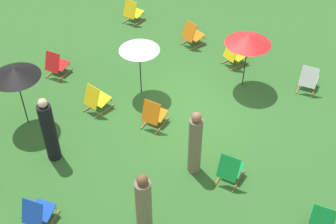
{
  "coord_description": "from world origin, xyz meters",
  "views": [
    {
      "loc": [
        -5.53,
        8.3,
        8.44
      ],
      "look_at": [
        0.0,
        1.2,
        0.5
      ],
      "focal_mm": 49.24,
      "sensor_mm": 36.0,
      "label": 1
    }
  ],
  "objects_px": {
    "deckchair_7": "(235,54)",
    "person_1": "(49,131)",
    "deckchair_10": "(154,114)",
    "deckchair_12": "(322,220)",
    "deckchair_13": "(230,169)",
    "umbrella_0": "(248,39)",
    "deckchair_1": "(192,35)",
    "deckchair_2": "(96,99)",
    "deckchair_14": "(56,65)",
    "person_2": "(195,144)",
    "umbrella_1": "(139,46)",
    "deckchair_4": "(38,213)",
    "deckchair_0": "(133,12)",
    "umbrella_2": "(15,72)",
    "person_0": "(144,205)"
  },
  "relations": [
    {
      "from": "umbrella_1",
      "to": "person_1",
      "type": "relative_size",
      "value": 0.94
    },
    {
      "from": "deckchair_7",
      "to": "deckchair_14",
      "type": "bearing_deg",
      "value": 61.3
    },
    {
      "from": "deckchair_2",
      "to": "umbrella_0",
      "type": "xyz_separation_m",
      "value": [
        -2.61,
        -3.45,
        1.22
      ]
    },
    {
      "from": "deckchair_7",
      "to": "person_1",
      "type": "relative_size",
      "value": 0.47
    },
    {
      "from": "deckchair_1",
      "to": "deckchair_10",
      "type": "xyz_separation_m",
      "value": [
        -1.48,
        3.82,
        0.0
      ]
    },
    {
      "from": "deckchair_14",
      "to": "umbrella_0",
      "type": "height_order",
      "value": "umbrella_0"
    },
    {
      "from": "umbrella_2",
      "to": "deckchair_0",
      "type": "bearing_deg",
      "value": -77.69
    },
    {
      "from": "deckchair_14",
      "to": "umbrella_0",
      "type": "xyz_separation_m",
      "value": [
        -4.7,
        -3.02,
        1.22
      ]
    },
    {
      "from": "deckchair_12",
      "to": "deckchair_13",
      "type": "height_order",
      "value": "same"
    },
    {
      "from": "deckchair_1",
      "to": "deckchair_12",
      "type": "height_order",
      "value": "same"
    },
    {
      "from": "deckchair_0",
      "to": "deckchair_2",
      "type": "bearing_deg",
      "value": 115.41
    },
    {
      "from": "deckchair_4",
      "to": "deckchair_12",
      "type": "xyz_separation_m",
      "value": [
        -4.83,
        -3.54,
        0.0
      ]
    },
    {
      "from": "deckchair_4",
      "to": "deckchair_7",
      "type": "height_order",
      "value": "same"
    },
    {
      "from": "deckchair_2",
      "to": "deckchair_14",
      "type": "xyz_separation_m",
      "value": [
        2.1,
        -0.43,
        0.0
      ]
    },
    {
      "from": "person_2",
      "to": "umbrella_1",
      "type": "bearing_deg",
      "value": 58.68
    },
    {
      "from": "umbrella_1",
      "to": "deckchair_14",
      "type": "bearing_deg",
      "value": 19.73
    },
    {
      "from": "person_1",
      "to": "deckchair_7",
      "type": "bearing_deg",
      "value": 151.96
    },
    {
      "from": "deckchair_7",
      "to": "deckchair_2",
      "type": "bearing_deg",
      "value": 83.87
    },
    {
      "from": "umbrella_0",
      "to": "deckchair_4",
      "type": "bearing_deg",
      "value": 82.4
    },
    {
      "from": "deckchair_4",
      "to": "deckchair_12",
      "type": "bearing_deg",
      "value": -161.51
    },
    {
      "from": "deckchair_2",
      "to": "deckchair_13",
      "type": "relative_size",
      "value": 1.0
    },
    {
      "from": "deckchair_4",
      "to": "deckchair_12",
      "type": "height_order",
      "value": "same"
    },
    {
      "from": "deckchair_0",
      "to": "deckchair_12",
      "type": "height_order",
      "value": "same"
    },
    {
      "from": "deckchair_10",
      "to": "deckchair_12",
      "type": "xyz_separation_m",
      "value": [
        -4.88,
        0.41,
        0.0
      ]
    },
    {
      "from": "deckchair_1",
      "to": "umbrella_0",
      "type": "relative_size",
      "value": 0.49
    },
    {
      "from": "deckchair_0",
      "to": "deckchair_4",
      "type": "relative_size",
      "value": 0.96
    },
    {
      "from": "deckchair_1",
      "to": "person_0",
      "type": "xyz_separation_m",
      "value": [
        -3.39,
        6.47,
        0.43
      ]
    },
    {
      "from": "deckchair_7",
      "to": "person_1",
      "type": "xyz_separation_m",
      "value": [
        1.42,
        6.13,
        0.51
      ]
    },
    {
      "from": "deckchair_0",
      "to": "person_2",
      "type": "relative_size",
      "value": 0.46
    },
    {
      "from": "deckchair_7",
      "to": "person_2",
      "type": "height_order",
      "value": "person_2"
    },
    {
      "from": "deckchair_12",
      "to": "deckchair_13",
      "type": "relative_size",
      "value": 1.02
    },
    {
      "from": "umbrella_2",
      "to": "person_0",
      "type": "bearing_deg",
      "value": 172.23
    },
    {
      "from": "deckchair_7",
      "to": "person_0",
      "type": "xyz_separation_m",
      "value": [
        -1.7,
        6.36,
        0.43
      ]
    },
    {
      "from": "deckchair_1",
      "to": "deckchair_13",
      "type": "relative_size",
      "value": 1.01
    },
    {
      "from": "deckchair_12",
      "to": "deckchair_13",
      "type": "distance_m",
      "value": 2.26
    },
    {
      "from": "deckchair_2",
      "to": "person_1",
      "type": "distance_m",
      "value": 2.05
    },
    {
      "from": "deckchair_10",
      "to": "deckchair_0",
      "type": "bearing_deg",
      "value": -52.28
    },
    {
      "from": "deckchair_1",
      "to": "umbrella_2",
      "type": "distance_m",
      "value": 6.11
    },
    {
      "from": "deckchair_1",
      "to": "deckchair_10",
      "type": "bearing_deg",
      "value": 122.99
    },
    {
      "from": "umbrella_1",
      "to": "umbrella_0",
      "type": "bearing_deg",
      "value": -135.55
    },
    {
      "from": "deckchair_7",
      "to": "deckchair_10",
      "type": "distance_m",
      "value": 3.72
    },
    {
      "from": "deckchair_0",
      "to": "umbrella_0",
      "type": "relative_size",
      "value": 0.48
    },
    {
      "from": "deckchair_4",
      "to": "umbrella_0",
      "type": "relative_size",
      "value": 0.5
    },
    {
      "from": "deckchair_4",
      "to": "deckchair_12",
      "type": "relative_size",
      "value": 1.02
    },
    {
      "from": "deckchair_0",
      "to": "person_1",
      "type": "relative_size",
      "value": 0.45
    },
    {
      "from": "deckchair_2",
      "to": "deckchair_14",
      "type": "relative_size",
      "value": 0.99
    },
    {
      "from": "deckchair_4",
      "to": "umbrella_2",
      "type": "height_order",
      "value": "umbrella_2"
    },
    {
      "from": "deckchair_1",
      "to": "deckchair_12",
      "type": "bearing_deg",
      "value": 158.12
    },
    {
      "from": "deckchair_12",
      "to": "umbrella_0",
      "type": "distance_m",
      "value": 5.31
    },
    {
      "from": "deckchair_7",
      "to": "umbrella_1",
      "type": "bearing_deg",
      "value": 81.72
    }
  ]
}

